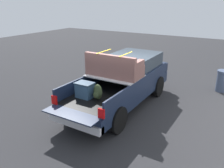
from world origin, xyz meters
name	(u,v)px	position (x,y,z in m)	size (l,w,h in m)	color
ground_plane	(120,105)	(0.00, 0.00, 0.00)	(40.00, 40.00, 0.00)	#262628
pickup_truck	(125,80)	(0.38, 0.00, 0.98)	(6.05, 2.06, 2.23)	#162138
trash_can	(223,81)	(3.81, -3.25, 0.50)	(0.60, 0.60, 0.98)	#3F4C66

